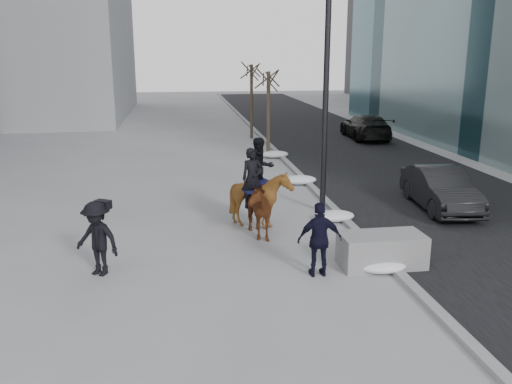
{
  "coord_description": "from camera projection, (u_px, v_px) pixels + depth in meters",
  "views": [
    {
      "loc": [
        -1.93,
        -12.28,
        5.03
      ],
      "look_at": [
        0.0,
        1.2,
        1.5
      ],
      "focal_mm": 38.0,
      "sensor_mm": 36.0,
      "label": 1
    }
  ],
  "objects": [
    {
      "name": "feeder",
      "position": [
        320.0,
        240.0,
        12.35
      ],
      "size": [
        1.04,
        0.87,
        1.75
      ],
      "color": "black",
      "rests_on": "ground"
    },
    {
      "name": "car_far",
      "position": [
        365.0,
        126.0,
        32.19
      ],
      "size": [
        2.29,
        5.17,
        1.47
      ],
      "primitive_type": "imported",
      "rotation": [
        0.0,
        0.0,
        3.1
      ],
      "color": "black",
      "rests_on": "ground"
    },
    {
      "name": "mounted_right",
      "position": [
        261.0,
        192.0,
        15.81
      ],
      "size": [
        1.83,
        1.93,
        2.64
      ],
      "color": "#533110",
      "rests_on": "ground"
    },
    {
      "name": "camera_crew",
      "position": [
        97.0,
        238.0,
        12.4
      ],
      "size": [
        1.31,
        1.15,
        1.75
      ],
      "color": "black",
      "rests_on": "ground"
    },
    {
      "name": "road",
      "position": [
        385.0,
        170.0,
        23.83
      ],
      "size": [
        8.0,
        90.0,
        0.01
      ],
      "primitive_type": "cube",
      "color": "black",
      "rests_on": "ground"
    },
    {
      "name": "planter",
      "position": [
        382.0,
        250.0,
        13.03
      ],
      "size": [
        2.02,
        1.03,
        0.8
      ],
      "primitive_type": "cube",
      "rotation": [
        0.0,
        0.0,
        0.02
      ],
      "color": "gray",
      "rests_on": "ground"
    },
    {
      "name": "mounted_left",
      "position": [
        253.0,
        204.0,
        15.1
      ],
      "size": [
        1.21,
        2.04,
        2.47
      ],
      "color": "#532810",
      "rests_on": "ground"
    },
    {
      "name": "tree_far",
      "position": [
        252.0,
        98.0,
        32.0
      ],
      "size": [
        1.2,
        1.2,
        4.81
      ],
      "primitive_type": null,
      "color": "#382821",
      "rests_on": "ground"
    },
    {
      "name": "car_near",
      "position": [
        440.0,
        189.0,
        17.75
      ],
      "size": [
        1.82,
        4.26,
        1.36
      ],
      "primitive_type": "imported",
      "rotation": [
        0.0,
        0.0,
        -0.09
      ],
      "color": "black",
      "rests_on": "ground"
    },
    {
      "name": "ground",
      "position": [
        263.0,
        263.0,
        13.29
      ],
      "size": [
        120.0,
        120.0,
        0.0
      ],
      "primitive_type": "plane",
      "color": "gray",
      "rests_on": "ground"
    },
    {
      "name": "snow_piles",
      "position": [
        308.0,
        188.0,
        19.96
      ],
      "size": [
        1.32,
        15.16,
        0.33
      ],
      "color": "white",
      "rests_on": "ground"
    },
    {
      "name": "lamppost",
      "position": [
        328.0,
        53.0,
        16.33
      ],
      "size": [
        0.25,
        0.98,
        9.09
      ],
      "color": "black",
      "rests_on": "ground"
    },
    {
      "name": "curb",
      "position": [
        296.0,
        171.0,
        23.27
      ],
      "size": [
        0.25,
        90.0,
        0.12
      ],
      "primitive_type": "cube",
      "color": "gray",
      "rests_on": "ground"
    },
    {
      "name": "tree_near",
      "position": [
        268.0,
        110.0,
        26.18
      ],
      "size": [
        1.2,
        1.2,
        4.59
      ],
      "primitive_type": null,
      "color": "#342B1E",
      "rests_on": "ground"
    }
  ]
}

